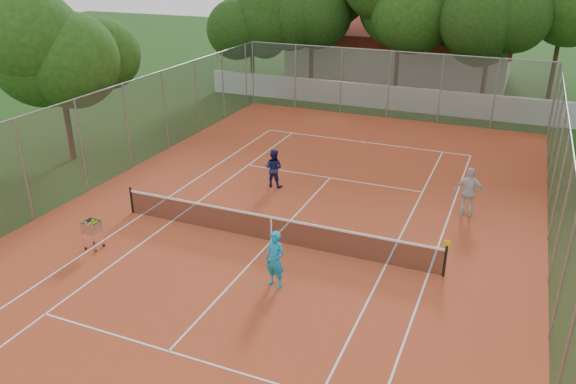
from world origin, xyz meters
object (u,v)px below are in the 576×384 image
at_px(tennis_net, 271,229).
at_px(ball_hopper, 93,234).
at_px(clubhouse, 400,49).
at_px(player_far_right, 469,192).
at_px(player_near, 275,260).
at_px(player_far_left, 274,168).

height_order(tennis_net, ball_hopper, ball_hopper).
bearing_deg(tennis_net, clubhouse, 93.95).
bearing_deg(player_far_right, player_near, 52.03).
height_order(player_far_right, ball_hopper, player_far_right).
distance_m(player_far_left, player_far_right, 8.04).
bearing_deg(player_near, tennis_net, 129.77).
bearing_deg(ball_hopper, clubhouse, 91.57).
height_order(player_far_left, player_far_right, player_far_right).
bearing_deg(player_far_right, tennis_net, 33.39).
bearing_deg(clubhouse, player_far_right, -71.56).
xyz_separation_m(clubhouse, player_far_left, (0.04, -24.43, -1.35)).
distance_m(player_near, ball_hopper, 6.69).
distance_m(tennis_net, player_near, 2.88).
bearing_deg(ball_hopper, player_far_right, 41.24).
bearing_deg(tennis_net, player_far_left, 113.19).
distance_m(player_far_right, ball_hopper, 13.77).
height_order(player_near, ball_hopper, player_near).
xyz_separation_m(tennis_net, player_near, (1.29, -2.55, 0.42)).
height_order(clubhouse, ball_hopper, clubhouse).
bearing_deg(ball_hopper, player_near, 10.13).
bearing_deg(player_far_left, ball_hopper, 66.17).
height_order(tennis_net, player_near, player_near).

